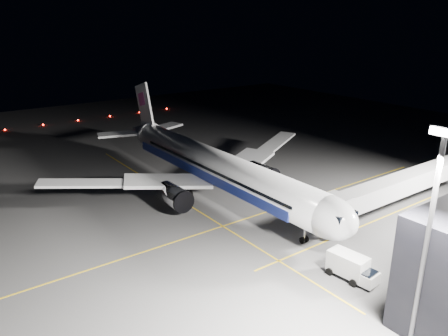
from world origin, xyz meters
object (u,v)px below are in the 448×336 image
jet_bridge (396,186)px  floodlight_mast_south (430,223)px  safety_cone_b (265,178)px  airliner (213,166)px  service_truck (352,267)px  safety_cone_a (251,167)px  baggage_tug (240,166)px  safety_cone_c (237,190)px

jet_bridge → floodlight_mast_south: (18.00, -24.07, 7.79)m
safety_cone_b → airliner: bearing=-89.3°
service_truck → safety_cone_a: size_ratio=9.89×
safety_cone_b → safety_cone_a: bearing=162.7°
service_truck → baggage_tug: bearing=154.4°
safety_cone_c → floodlight_mast_south: bearing=-14.2°
floodlight_mast_south → safety_cone_c: size_ratio=37.51×
safety_cone_a → safety_cone_b: 6.78m
baggage_tug → airliner: bearing=-34.5°
jet_bridge → safety_cone_a: size_ratio=55.69×
baggage_tug → service_truck: bearing=3.5°
service_truck → safety_cone_c: (-29.52, 5.94, -1.33)m
safety_cone_b → jet_bridge: bearing=14.6°
jet_bridge → safety_cone_a: bearing=-172.2°
safety_cone_c → jet_bridge: bearing=33.0°
airliner → safety_cone_a: airliner is taller
jet_bridge → service_truck: bearing=-68.5°
floodlight_mast_south → airliner: bearing=171.7°
airliner → jet_bridge: size_ratio=1.79×
floodlight_mast_south → safety_cone_a: 53.12m
safety_cone_b → floodlight_mast_south: bearing=-23.6°
airliner → service_truck: airliner is taller
safety_cone_a → safety_cone_c: safety_cone_a is taller
airliner → jet_bridge: 29.31m
jet_bridge → safety_cone_b: (-23.23, -6.07, -4.31)m
safety_cone_c → service_truck: bearing=-11.4°
baggage_tug → safety_cone_c: (8.87, -7.68, -0.50)m
service_truck → safety_cone_a: (-37.58, 15.94, -1.30)m
jet_bridge → baggage_tug: 31.40m
jet_bridge → safety_cone_b: size_ratio=63.36×
baggage_tug → safety_cone_c: baggage_tug is taller
jet_bridge → safety_cone_c: bearing=-147.0°
airliner → safety_cone_c: 6.48m
floodlight_mast_south → safety_cone_a: floodlight_mast_south is taller
safety_cone_b → safety_cone_c: size_ratio=0.98×
safety_cone_a → safety_cone_c: bearing=-51.1°
floodlight_mast_south → service_truck: (-10.12, 4.07, -10.76)m
floodlight_mast_south → baggage_tug: size_ratio=7.23×
service_truck → safety_cone_a: 40.84m
jet_bridge → service_truck: size_ratio=5.63×
service_truck → baggage_tug: 40.74m
safety_cone_a → safety_cone_b: (6.47, -2.01, -0.04)m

